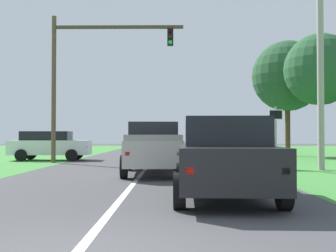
{
  "coord_description": "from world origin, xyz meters",
  "views": [
    {
      "loc": [
        1.18,
        -4.82,
        1.45
      ],
      "look_at": [
        0.94,
        17.22,
        1.95
      ],
      "focal_mm": 45.39,
      "sensor_mm": 36.0,
      "label": 1
    }
  ],
  "objects": [
    {
      "name": "oak_tree_right",
      "position": [
        10.29,
        21.37,
        5.52
      ],
      "size": [
        4.42,
        4.42,
        7.75
      ],
      "color": "#4C351E",
      "rests_on": "ground_plane"
    },
    {
      "name": "red_suv_near",
      "position": [
        2.38,
        5.12,
        0.98
      ],
      "size": [
        2.38,
        5.04,
        1.85
      ],
      "color": "black",
      "rests_on": "ground_plane"
    },
    {
      "name": "traffic_light",
      "position": [
        -3.41,
        17.73,
        5.15
      ],
      "size": [
        7.05,
        0.4,
        7.86
      ],
      "color": "brown",
      "rests_on": "ground_plane"
    },
    {
      "name": "ground_plane",
      "position": [
        0.0,
        9.79,
        0.0
      ],
      "size": [
        120.0,
        120.0,
        0.0
      ],
      "primitive_type": "plane",
      "color": "#424244"
    },
    {
      "name": "crossing_suv_far",
      "position": [
        -6.05,
        19.99,
        0.9
      ],
      "size": [
        4.64,
        2.2,
        1.7
      ],
      "color": "silver",
      "rests_on": "ground_plane"
    },
    {
      "name": "keep_moving_sign",
      "position": [
        5.58,
        13.32,
        1.72
      ],
      "size": [
        0.6,
        0.09,
        2.69
      ],
      "color": "gray",
      "rests_on": "ground_plane"
    },
    {
      "name": "utility_pole_right",
      "position": [
        7.44,
        13.13,
        4.95
      ],
      "size": [
        0.28,
        0.28,
        9.91
      ],
      "primitive_type": "cylinder",
      "color": "#9E998E",
      "rests_on": "ground_plane"
    },
    {
      "name": "extra_tree_1",
      "position": [
        9.32,
        25.25,
        5.66
      ],
      "size": [
        4.99,
        4.99,
        8.17
      ],
      "color": "#4C351E",
      "rests_on": "ground_plane"
    },
    {
      "name": "pickup_truck_lead",
      "position": [
        0.45,
        11.08,
        0.99
      ],
      "size": [
        2.41,
        5.6,
        1.94
      ],
      "color": "#B7B2A8",
      "rests_on": "ground_plane"
    }
  ]
}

